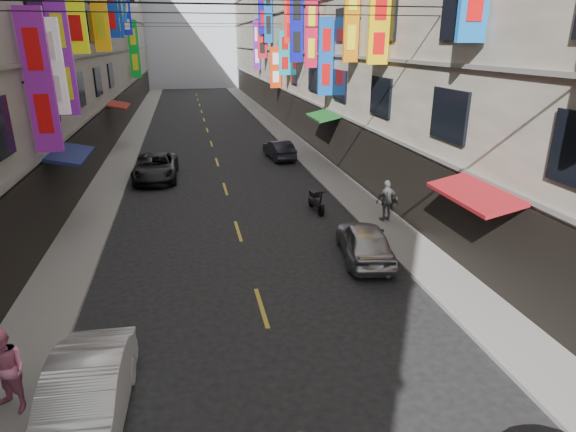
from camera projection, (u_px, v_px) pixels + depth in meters
name	position (u px, v px, depth m)	size (l,w,h in m)	color
sidewalk_left	(127.00, 146.00, 34.57)	(2.00, 90.00, 0.12)	slate
sidewalk_right	(290.00, 140.00, 36.90)	(2.00, 90.00, 0.12)	slate
building_row_left	(11.00, 2.00, 30.21)	(10.14, 90.00, 19.00)	gray
building_row_right	(371.00, 7.00, 34.86)	(10.14, 90.00, 19.00)	#AEA692
haze_block	(189.00, 17.00, 78.02)	(18.00, 8.00, 22.00)	silver
shop_signage	(208.00, 3.00, 26.66)	(14.00, 55.00, 12.54)	#103DBD
street_awnings	(200.00, 148.00, 19.77)	(13.99, 35.20, 0.41)	#144E1A
overhead_cables	(217.00, 2.00, 21.72)	(14.00, 38.04, 1.24)	black
lane_markings	(214.00, 152.00, 33.00)	(0.12, 80.20, 0.01)	gold
scooter_far_right	(316.00, 202.00, 21.33)	(0.50, 1.80, 1.14)	black
car_left_mid	(85.00, 400.00, 9.17)	(1.43, 4.11, 1.35)	silver
car_left_far	(156.00, 167.00, 26.25)	(2.25, 4.89, 1.36)	black
car_right_mid	(364.00, 241.00, 16.56)	(1.55, 3.85, 1.31)	#A3A2A7
car_right_far	(279.00, 150.00, 30.91)	(1.27, 3.64, 1.20)	#27272F
pedestrian_lfar	(5.00, 372.00, 9.40)	(0.89, 0.61, 1.83)	pink
pedestrian_rfar	(387.00, 201.00, 19.73)	(1.01, 0.58, 1.73)	slate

